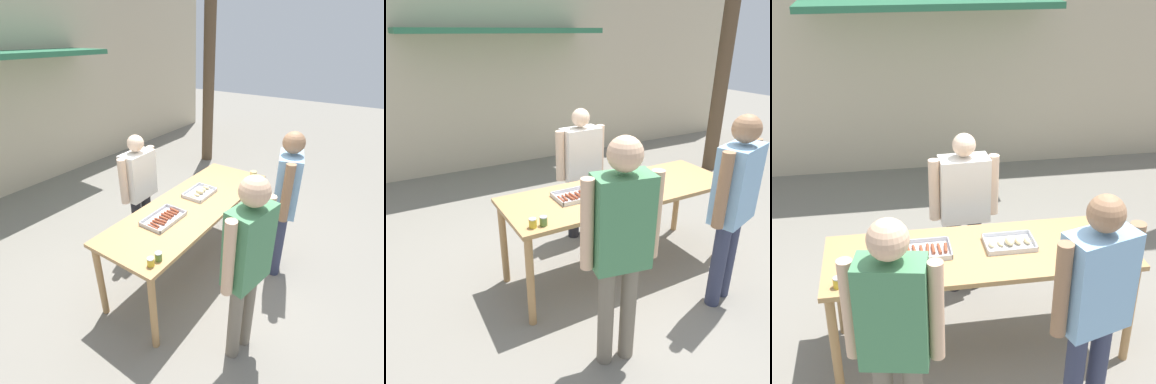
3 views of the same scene
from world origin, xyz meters
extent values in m
plane|color=gray|center=(0.00, 0.00, 0.00)|extent=(24.00, 24.00, 0.00)
cube|color=#2D704C|center=(0.00, 3.45, 2.40)|extent=(3.20, 1.00, 0.08)
cube|color=tan|center=(0.00, 0.00, 0.91)|extent=(2.41, 0.84, 0.04)
cylinder|color=tan|center=(-1.14, -0.35, 0.45)|extent=(0.07, 0.07, 0.89)
cylinder|color=tan|center=(1.14, -0.35, 0.45)|extent=(0.07, 0.07, 0.89)
cylinder|color=tan|center=(-1.14, 0.35, 0.45)|extent=(0.07, 0.07, 0.89)
cylinder|color=tan|center=(1.14, 0.35, 0.45)|extent=(0.07, 0.07, 0.89)
cube|color=silver|center=(-0.46, 0.05, 0.94)|extent=(0.46, 0.29, 0.01)
cube|color=silver|center=(-0.46, -0.09, 0.96)|extent=(0.46, 0.01, 0.03)
cube|color=silver|center=(-0.46, 0.19, 0.96)|extent=(0.46, 0.01, 0.03)
cube|color=silver|center=(-0.68, 0.05, 0.96)|extent=(0.01, 0.29, 0.03)
cube|color=silver|center=(-0.23, 0.05, 0.96)|extent=(0.01, 0.29, 0.03)
cylinder|color=brown|center=(-0.65, 0.04, 0.95)|extent=(0.03, 0.13, 0.02)
cylinder|color=brown|center=(-0.60, 0.05, 0.95)|extent=(0.03, 0.12, 0.02)
cylinder|color=brown|center=(-0.55, 0.04, 0.95)|extent=(0.04, 0.15, 0.03)
cylinder|color=brown|center=(-0.51, 0.05, 0.95)|extent=(0.04, 0.15, 0.03)
cylinder|color=brown|center=(-0.46, 0.05, 0.95)|extent=(0.03, 0.12, 0.03)
cylinder|color=brown|center=(-0.41, 0.06, 0.95)|extent=(0.04, 0.14, 0.03)
cylinder|color=brown|center=(-0.36, 0.05, 0.95)|extent=(0.03, 0.13, 0.03)
cylinder|color=brown|center=(-0.32, 0.05, 0.95)|extent=(0.03, 0.14, 0.02)
cylinder|color=brown|center=(-0.27, 0.05, 0.95)|extent=(0.04, 0.13, 0.03)
cube|color=silver|center=(0.24, 0.05, 0.94)|extent=(0.40, 0.28, 0.01)
cube|color=silver|center=(0.24, -0.09, 0.96)|extent=(0.40, 0.01, 0.03)
cube|color=silver|center=(0.24, 0.19, 0.96)|extent=(0.40, 0.01, 0.03)
cube|color=silver|center=(0.05, 0.05, 0.96)|extent=(0.01, 0.28, 0.03)
cube|color=silver|center=(0.44, 0.05, 0.96)|extent=(0.01, 0.28, 0.03)
ellipsoid|color=beige|center=(0.10, 0.05, 0.96)|extent=(0.06, 0.10, 0.04)
ellipsoid|color=beige|center=(0.17, 0.05, 0.95)|extent=(0.05, 0.10, 0.03)
ellipsoid|color=beige|center=(0.24, 0.05, 0.97)|extent=(0.08, 0.12, 0.06)
ellipsoid|color=beige|center=(0.31, 0.06, 0.96)|extent=(0.06, 0.10, 0.05)
ellipsoid|color=beige|center=(0.39, 0.05, 0.96)|extent=(0.06, 0.10, 0.04)
cylinder|color=gold|center=(-1.07, -0.31, 0.97)|extent=(0.06, 0.06, 0.07)
cylinder|color=#B2B2B7|center=(-1.07, -0.31, 1.01)|extent=(0.06, 0.06, 0.01)
cylinder|color=#567A38|center=(-0.98, -0.32, 0.97)|extent=(0.06, 0.06, 0.07)
cylinder|color=#B2B2B7|center=(-0.98, -0.32, 1.01)|extent=(0.06, 0.06, 0.01)
cylinder|color=#DBC67A|center=(1.06, -0.29, 0.98)|extent=(0.09, 0.09, 0.09)
cylinder|color=#232328|center=(-0.09, 0.84, 0.38)|extent=(0.13, 0.13, 0.77)
cylinder|color=#232328|center=(0.11, 0.85, 0.38)|extent=(0.13, 0.13, 0.77)
cube|color=silver|center=(0.01, 0.84, 1.07)|extent=(0.46, 0.26, 0.61)
sphere|color=beige|center=(0.01, 0.84, 1.50)|extent=(0.21, 0.21, 0.21)
cylinder|color=beige|center=(-0.26, 0.83, 1.09)|extent=(0.10, 0.10, 0.58)
cylinder|color=beige|center=(0.28, 0.85, 1.09)|extent=(0.10, 0.10, 0.58)
cylinder|color=#756B5B|center=(-0.62, -1.03, 0.44)|extent=(0.12, 0.12, 0.87)
cylinder|color=#756B5B|center=(-0.79, -1.00, 0.44)|extent=(0.12, 0.12, 0.87)
cube|color=#478456|center=(-0.71, -1.02, 1.22)|extent=(0.44, 0.29, 0.69)
sphere|color=#DBAD89|center=(-0.71, -1.02, 1.70)|extent=(0.24, 0.24, 0.24)
cylinder|color=#DBAD89|center=(-0.46, -1.06, 1.23)|extent=(0.09, 0.09, 0.66)
cylinder|color=#DBAD89|center=(-0.95, -0.97, 1.23)|extent=(0.09, 0.09, 0.66)
cylinder|color=#333851|center=(0.66, -0.87, 0.43)|extent=(0.13, 0.13, 0.86)
cylinder|color=#333851|center=(0.47, -0.93, 0.43)|extent=(0.13, 0.13, 0.86)
cube|color=#84B2DB|center=(0.57, -0.90, 1.20)|extent=(0.50, 0.36, 0.68)
sphere|color=#936B4C|center=(0.57, -0.90, 1.68)|extent=(0.23, 0.23, 0.23)
cylinder|color=#936B4C|center=(0.83, -0.82, 1.22)|extent=(0.10, 0.10, 0.65)
cylinder|color=#936B4C|center=(0.30, -0.98, 1.22)|extent=(0.10, 0.10, 0.65)
cylinder|color=brown|center=(3.35, 1.84, 2.52)|extent=(0.25, 0.25, 5.04)
camera|label=1|loc=(-2.50, -1.70, 2.68)|focal=28.00mm
camera|label=2|loc=(-2.03, -2.83, 2.40)|focal=35.00mm
camera|label=3|loc=(-0.70, -3.48, 3.14)|focal=50.00mm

